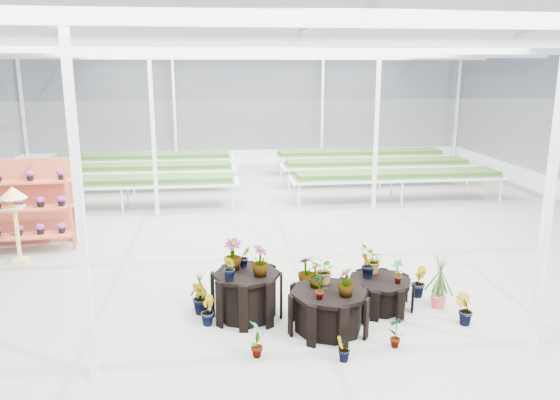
{
  "coord_description": "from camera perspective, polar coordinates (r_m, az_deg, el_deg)",
  "views": [
    {
      "loc": [
        -1.34,
        -10.55,
        3.88
      ],
      "look_at": [
        -0.11,
        0.07,
        1.3
      ],
      "focal_mm": 35.0,
      "sensor_mm": 36.0,
      "label": 1
    }
  ],
  "objects": [
    {
      "name": "plinth_low",
      "position": [
        9.33,
        10.31,
        -9.59
      ],
      "size": [
        1.44,
        1.44,
        0.49
      ],
      "primitive_type": "cylinder",
      "rotation": [
        0.0,
        0.0,
        -0.41
      ],
      "color": "black",
      "rests_on": "ground"
    },
    {
      "name": "greenhouse_shell",
      "position": [
        10.76,
        0.64,
        4.85
      ],
      "size": [
        18.0,
        24.0,
        4.5
      ],
      "primitive_type": null,
      "color": "white",
      "rests_on": "ground"
    },
    {
      "name": "bird_table",
      "position": [
        12.29,
        -25.84,
        -2.35
      ],
      "size": [
        0.4,
        0.4,
        1.6
      ],
      "primitive_type": null,
      "rotation": [
        0.0,
        0.0,
        -0.05
      ],
      "color": "tan",
      "rests_on": "ground"
    },
    {
      "name": "shelf_rack",
      "position": [
        13.07,
        -24.6,
        -0.53
      ],
      "size": [
        1.91,
        1.11,
        1.95
      ],
      "primitive_type": null,
      "rotation": [
        0.0,
        0.0,
        0.07
      ],
      "color": "#B24C30",
      "rests_on": "ground"
    },
    {
      "name": "steel_frame",
      "position": [
        10.76,
        0.64,
        4.85
      ],
      "size": [
        18.0,
        24.0,
        4.5
      ],
      "primitive_type": null,
      "color": "silver",
      "rests_on": "ground"
    },
    {
      "name": "ground_plane",
      "position": [
        11.32,
        0.61,
        -6.48
      ],
      "size": [
        24.0,
        24.0,
        0.0
      ],
      "primitive_type": "plane",
      "color": "gray",
      "rests_on": "ground"
    },
    {
      "name": "nursery_benches",
      "position": [
        18.13,
        -2.24,
        2.55
      ],
      "size": [
        16.0,
        7.0,
        0.84
      ],
      "primitive_type": null,
      "color": "silver",
      "rests_on": "ground"
    },
    {
      "name": "plinth_mid",
      "position": [
        8.44,
        5.08,
        -11.44
      ],
      "size": [
        1.4,
        1.4,
        0.64
      ],
      "primitive_type": "cylinder",
      "rotation": [
        0.0,
        0.0,
        0.17
      ],
      "color": "black",
      "rests_on": "ground"
    },
    {
      "name": "nursery_plants",
      "position": [
        8.96,
        4.68,
        -8.33
      ],
      "size": [
        4.46,
        3.05,
        1.26
      ],
      "color": "#2D471C",
      "rests_on": "ground"
    },
    {
      "name": "plinth_tall",
      "position": [
        8.82,
        -3.48,
        -9.88
      ],
      "size": [
        1.25,
        1.25,
        0.75
      ],
      "primitive_type": "cylinder",
      "rotation": [
        0.0,
        0.0,
        -0.15
      ],
      "color": "black",
      "rests_on": "ground"
    }
  ]
}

